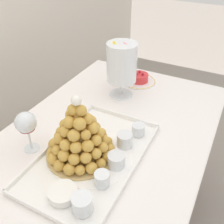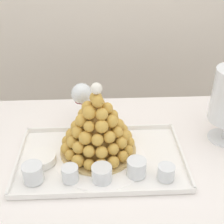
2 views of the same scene
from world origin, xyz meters
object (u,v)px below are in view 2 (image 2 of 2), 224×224
Objects in this scene: croquembouche at (97,127)px; dessert_cup_centre at (102,174)px; creme_brulee_ramekin at (42,158)px; dessert_cup_right at (166,173)px; dessert_cup_mid_left at (70,174)px; dessert_cup_mid_right at (136,168)px; serving_tray at (101,159)px; dessert_cup_left at (33,173)px; wine_glass at (82,95)px.

dessert_cup_centre is (0.01, -0.14, -0.08)m from croquembouche.
croquembouche is 2.79× the size of creme_brulee_ramekin.
dessert_cup_right is at bearing -0.54° from dessert_cup_centre.
dessert_cup_mid_right is at bearing 3.86° from dessert_cup_mid_left.
dessert_cup_left reaches higher than serving_tray.
dessert_cup_mid_left is 0.13m from creme_brulee_ramekin.
serving_tray is 0.20m from creme_brulee_ramekin.
dessert_cup_left is at bearing -145.76° from croquembouche.
dessert_cup_mid_right is (0.11, 0.02, 0.00)m from dessert_cup_centre.
dessert_cup_right is (0.20, -0.00, -0.00)m from dessert_cup_centre.
dessert_cup_left is 1.19× the size of dessert_cup_right.
dessert_cup_centre is at bearing 179.46° from dessert_cup_right.
serving_tray is at bearing -77.68° from croquembouche.
dessert_cup_mid_left is (-0.09, -0.14, -0.08)m from croquembouche.
dessert_cup_right reaches higher than serving_tray.
wine_glass is (-0.07, 0.34, 0.09)m from dessert_cup_centre.
croquembouche reaches higher than dessert_cup_mid_right.
croquembouche is 0.16m from dessert_cup_centre.
dessert_cup_mid_left is at bearing -94.87° from wine_glass.
dessert_cup_right is at bearing -13.41° from creme_brulee_ramekin.
croquembouche reaches higher than dessert_cup_mid_left.
serving_tray is at bearing 90.60° from dessert_cup_centre.
creme_brulee_ramekin is (-0.39, 0.09, -0.01)m from dessert_cup_right.
wine_glass is at bearing 85.13° from dessert_cup_mid_left.
dessert_cup_mid_left is 0.29m from dessert_cup_right.
croquembouche reaches higher than dessert_cup_centre.
dessert_cup_left is 1.04× the size of dessert_cup_mid_right.
dessert_cup_right is 0.57× the size of creme_brulee_ramekin.
dessert_cup_right is (0.29, -0.01, -0.00)m from dessert_cup_mid_left.
dessert_cup_right reaches higher than creme_brulee_ramekin.
dessert_cup_left is at bearing -99.04° from creme_brulee_ramekin.
creme_brulee_ramekin is at bearing 166.38° from dessert_cup_mid_right.
dessert_cup_left is 0.68× the size of creme_brulee_ramekin.
dessert_cup_left reaches higher than dessert_cup_mid_right.
croquembouche is (-0.01, 0.04, 0.10)m from serving_tray.
dessert_cup_mid_left is 0.35m from wine_glass.
dessert_cup_mid_left is at bearing -2.20° from dessert_cup_left.
creme_brulee_ramekin is 0.29m from wine_glass.
creme_brulee_ramekin is at bearing 154.84° from dessert_cup_centre.
dessert_cup_mid_left reaches higher than dessert_cup_right.
dessert_cup_mid_right is 0.65× the size of creme_brulee_ramekin.
dessert_cup_mid_right is 0.38m from wine_glass.
dessert_cup_right is at bearing -51.90° from wine_glass.
dessert_cup_mid_right is 0.36× the size of wine_glass.
dessert_cup_centre is 0.22m from creme_brulee_ramekin.
dessert_cup_mid_right is at bearing -46.69° from croquembouche.
dessert_cup_centre reaches higher than dessert_cup_mid_left.
dessert_cup_mid_right is at bearing 167.28° from dessert_cup_right.
dessert_cup_centre is 1.19× the size of dessert_cup_right.
dessert_cup_mid_right is at bearing 1.71° from dessert_cup_left.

